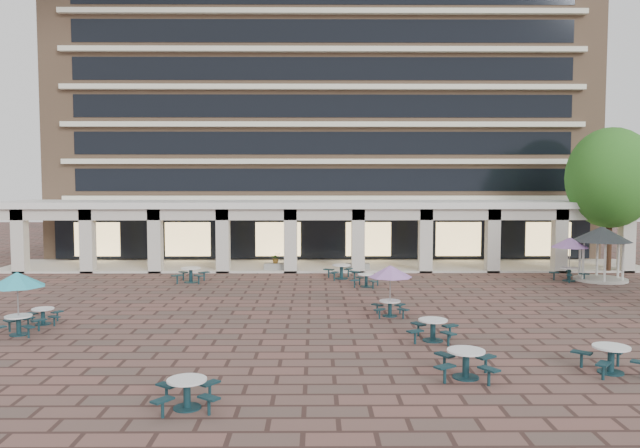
% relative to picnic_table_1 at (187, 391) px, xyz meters
% --- Properties ---
extents(ground, '(120.00, 120.00, 0.00)m').
position_rel_picnic_table_1_xyz_m(ground, '(3.79, 11.00, -0.45)').
color(ground, brown).
rests_on(ground, ground).
extents(apartment_building, '(40.00, 15.50, 25.20)m').
position_rel_picnic_table_1_xyz_m(apartment_building, '(3.79, 36.47, 12.15)').
color(apartment_building, '#936F53').
rests_on(apartment_building, ground).
extents(retail_arcade, '(42.00, 6.60, 4.40)m').
position_rel_picnic_table_1_xyz_m(retail_arcade, '(3.79, 25.80, 2.55)').
color(retail_arcade, white).
rests_on(retail_arcade, ground).
extents(picnic_table_1, '(1.87, 1.87, 0.76)m').
position_rel_picnic_table_1_xyz_m(picnic_table_1, '(0.00, 0.00, 0.00)').
color(picnic_table_1, '#133339').
rests_on(picnic_table_1, ground).
extents(picnic_table_2, '(2.10, 2.10, 0.83)m').
position_rel_picnic_table_1_xyz_m(picnic_table_2, '(7.63, 2.38, 0.04)').
color(picnic_table_2, '#133339').
rests_on(picnic_table_2, ground).
extents(picnic_table_3, '(1.96, 1.96, 0.82)m').
position_rel_picnic_table_1_xyz_m(picnic_table_3, '(12.09, 2.83, 0.03)').
color(picnic_table_3, '#133339').
rests_on(picnic_table_3, ground).
extents(picnic_table_4, '(2.03, 2.03, 2.35)m').
position_rel_picnic_table_1_xyz_m(picnic_table_4, '(-7.83, 7.57, 1.54)').
color(picnic_table_4, '#133339').
rests_on(picnic_table_4, ground).
extents(picnic_table_6, '(1.88, 1.88, 2.17)m').
position_rel_picnic_table_1_xyz_m(picnic_table_6, '(6.40, 10.68, 1.39)').
color(picnic_table_6, '#133339').
rests_on(picnic_table_6, ground).
extents(picnic_table_7, '(2.05, 2.05, 0.79)m').
position_rel_picnic_table_1_xyz_m(picnic_table_7, '(7.46, 6.58, 0.02)').
color(picnic_table_7, '#133339').
rests_on(picnic_table_7, ground).
extents(picnic_table_8, '(1.70, 1.70, 0.65)m').
position_rel_picnic_table_1_xyz_m(picnic_table_8, '(-7.67, 9.28, -0.07)').
color(picnic_table_8, '#133339').
rests_on(picnic_table_8, ground).
extents(picnic_table_10, '(1.88, 1.88, 0.70)m').
position_rel_picnic_table_1_xyz_m(picnic_table_10, '(5.99, 18.02, -0.04)').
color(picnic_table_10, '#133339').
rests_on(picnic_table_10, ground).
extents(picnic_table_11, '(2.16, 2.16, 2.49)m').
position_rel_picnic_table_1_xyz_m(picnic_table_11, '(17.79, 19.92, 1.67)').
color(picnic_table_11, '#133339').
rests_on(picnic_table_11, ground).
extents(picnic_table_12, '(1.96, 1.96, 0.83)m').
position_rel_picnic_table_1_xyz_m(picnic_table_12, '(-3.81, 19.57, 0.04)').
color(picnic_table_12, '#133339').
rests_on(picnic_table_12, ground).
extents(picnic_table_13, '(2.15, 2.15, 0.83)m').
position_rel_picnic_table_1_xyz_m(picnic_table_13, '(4.76, 20.77, 0.04)').
color(picnic_table_13, '#133339').
rests_on(picnic_table_13, ground).
extents(gazebo, '(3.33, 3.33, 3.10)m').
position_rel_picnic_table_1_xyz_m(gazebo, '(19.64, 20.00, 1.88)').
color(gazebo, beige).
rests_on(gazebo, ground).
extents(tree_east_c, '(5.43, 5.43, 9.05)m').
position_rel_picnic_table_1_xyz_m(tree_east_c, '(21.59, 23.23, 5.46)').
color(tree_east_c, '#392416').
rests_on(tree_east_c, ground).
extents(planter_left, '(1.50, 0.60, 1.16)m').
position_rel_picnic_table_1_xyz_m(planter_left, '(0.72, 23.90, -0.03)').
color(planter_left, '#979792').
rests_on(planter_left, ground).
extents(planter_right, '(1.50, 0.75, 1.27)m').
position_rel_picnic_table_1_xyz_m(planter_right, '(5.93, 23.90, 0.06)').
color(planter_right, '#979792').
rests_on(planter_right, ground).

